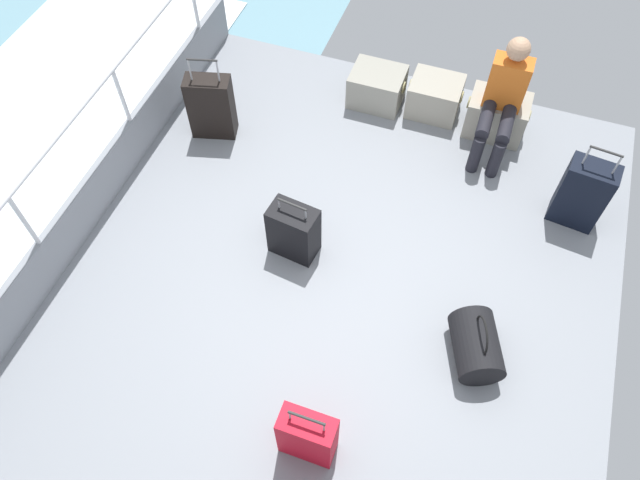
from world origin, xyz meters
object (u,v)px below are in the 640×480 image
object	(u,v)px
suitcase_0	(582,194)
cargo_crate_1	(435,97)
duffel_bag	(476,346)
cargo_crate_2	(497,115)
cargo_crate_0	(377,87)
passenger_seated	(503,98)
suitcase_1	(294,231)
suitcase_4	(308,436)
suitcase_3	(211,107)

from	to	relation	value
suitcase_0	cargo_crate_1	bearing A→B (deg)	148.16
cargo_crate_1	duffel_bag	bearing A→B (deg)	-70.01
cargo_crate_1	cargo_crate_2	world-z (taller)	cargo_crate_2
cargo_crate_0	passenger_seated	distance (m)	1.27
duffel_bag	passenger_seated	bearing A→B (deg)	97.33
suitcase_0	duffel_bag	bearing A→B (deg)	-109.25
suitcase_1	suitcase_4	size ratio (longest dim) A/B	0.98
cargo_crate_0	passenger_seated	size ratio (longest dim) A/B	0.50
cargo_crate_1	suitcase_0	bearing A→B (deg)	-31.84
suitcase_3	duffel_bag	size ratio (longest dim) A/B	1.50
passenger_seated	cargo_crate_1	bearing A→B (deg)	156.71
cargo_crate_0	suitcase_4	bearing A→B (deg)	-81.12
cargo_crate_1	cargo_crate_2	xyz separation A→B (m)	(0.61, -0.08, 0.02)
suitcase_3	duffel_bag	xyz separation A→B (m)	(2.81, -1.48, -0.15)
suitcase_0	suitcase_1	xyz separation A→B (m)	(-2.15, -1.11, -0.07)
cargo_crate_2	suitcase_3	xyz separation A→B (m)	(-2.52, -0.90, 0.12)
suitcase_1	duffel_bag	world-z (taller)	suitcase_1
suitcase_4	cargo_crate_0	bearing A→B (deg)	98.88
passenger_seated	suitcase_0	bearing A→B (deg)	-37.29
cargo_crate_0	suitcase_1	xyz separation A→B (m)	(-0.13, -1.95, 0.08)
suitcase_1	suitcase_3	distance (m)	1.58
duffel_bag	suitcase_1	bearing A→B (deg)	164.03
suitcase_3	duffel_bag	distance (m)	3.18
passenger_seated	suitcase_0	xyz separation A→B (m)	(0.83, -0.63, -0.25)
suitcase_0	suitcase_3	distance (m)	3.35
cargo_crate_0	suitcase_3	size ratio (longest dim) A/B	0.63
cargo_crate_2	suitcase_1	size ratio (longest dim) A/B	0.94
suitcase_4	suitcase_0	bearing A→B (deg)	60.58
cargo_crate_2	suitcase_3	bearing A→B (deg)	-160.30
passenger_seated	suitcase_0	distance (m)	1.07
cargo_crate_2	cargo_crate_1	bearing A→B (deg)	172.57
cargo_crate_0	suitcase_1	world-z (taller)	suitcase_1
passenger_seated	duffel_bag	size ratio (longest dim) A/B	1.90
suitcase_0	cargo_crate_0	bearing A→B (deg)	157.30
passenger_seated	suitcase_3	world-z (taller)	passenger_seated
cargo_crate_0	cargo_crate_2	size ratio (longest dim) A/B	0.94
cargo_crate_0	passenger_seated	bearing A→B (deg)	-10.07
passenger_seated	suitcase_3	size ratio (longest dim) A/B	1.27
duffel_bag	cargo_crate_1	bearing A→B (deg)	109.99
cargo_crate_2	suitcase_3	distance (m)	2.68
suitcase_3	suitcase_1	bearing A→B (deg)	-40.24
suitcase_1	cargo_crate_0	bearing A→B (deg)	86.12
cargo_crate_0	suitcase_1	distance (m)	1.96
cargo_crate_1	suitcase_3	xyz separation A→B (m)	(-1.91, -0.98, 0.14)
cargo_crate_1	passenger_seated	world-z (taller)	passenger_seated
suitcase_0	suitcase_1	distance (m)	2.42
cargo_crate_0	suitcase_3	distance (m)	1.64
suitcase_0	suitcase_3	bearing A→B (deg)	-178.51
suitcase_1	suitcase_3	size ratio (longest dim) A/B	0.71
cargo_crate_2	passenger_seated	distance (m)	0.42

